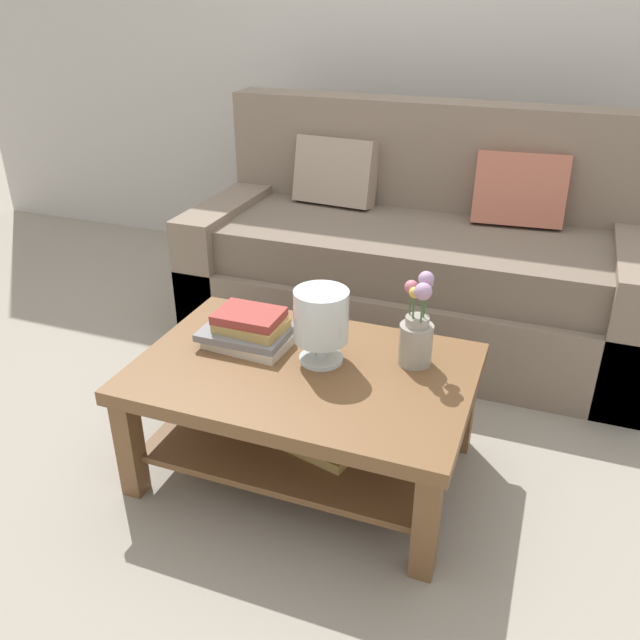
{
  "coord_description": "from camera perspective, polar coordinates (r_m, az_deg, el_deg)",
  "views": [
    {
      "loc": [
        0.69,
        -2.12,
        1.55
      ],
      "look_at": [
        -0.01,
        -0.25,
        0.52
      ],
      "focal_mm": 36.94,
      "sensor_mm": 36.0,
      "label": 1
    }
  ],
  "objects": [
    {
      "name": "ground_plane",
      "position": [
        2.72,
        2.06,
        -7.67
      ],
      "size": [
        10.0,
        10.0,
        0.0
      ],
      "primitive_type": "plane",
      "color": "gray"
    },
    {
      "name": "back_wall",
      "position": [
        3.83,
        11.14,
        23.77
      ],
      "size": [
        6.4,
        0.12,
        2.7
      ],
      "primitive_type": "cube",
      "color": "#BCB7B2",
      "rests_on": "ground"
    },
    {
      "name": "couch",
      "position": [
        3.19,
        8.4,
        5.06
      ],
      "size": [
        2.07,
        0.9,
        1.06
      ],
      "color": "#7A6B5B",
      "rests_on": "ground"
    },
    {
      "name": "coffee_table",
      "position": [
        2.24,
        -1.26,
        -6.65
      ],
      "size": [
        1.1,
        0.74,
        0.42
      ],
      "color": "brown",
      "rests_on": "ground"
    },
    {
      "name": "book_stack_main",
      "position": [
        2.3,
        -6.14,
        -0.86
      ],
      "size": [
        0.31,
        0.24,
        0.12
      ],
      "color": "beige",
      "rests_on": "coffee_table"
    },
    {
      "name": "glass_hurricane_vase",
      "position": [
        2.13,
        0.1,
        0.11
      ],
      "size": [
        0.18,
        0.18,
        0.26
      ],
      "color": "silver",
      "rests_on": "coffee_table"
    },
    {
      "name": "flower_pitcher",
      "position": [
        2.16,
        8.4,
        -0.89
      ],
      "size": [
        0.11,
        0.12,
        0.33
      ],
      "color": "#9E998E",
      "rests_on": "coffee_table"
    }
  ]
}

